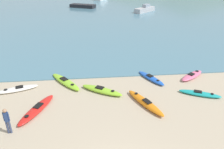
{
  "coord_description": "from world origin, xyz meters",
  "views": [
    {
      "loc": [
        -1.01,
        -5.23,
        7.86
      ],
      "look_at": [
        0.5,
        9.78,
        0.5
      ],
      "focal_mm": 35.0,
      "sensor_mm": 36.0,
      "label": 1
    }
  ],
  "objects_px": {
    "kayak_on_sand_1": "(102,90)",
    "person_near_foreground": "(7,120)",
    "moored_boat_2": "(83,6)",
    "kayak_on_sand_4": "(192,76)",
    "kayak_on_sand_9": "(65,82)",
    "kayak_on_sand_5": "(145,102)",
    "kayak_on_sand_0": "(18,89)",
    "moored_boat_1": "(145,9)",
    "kayak_on_sand_7": "(151,78)",
    "kayak_on_sand_6": "(37,109)",
    "kayak_on_sand_3": "(200,94)"
  },
  "relations": [
    {
      "from": "kayak_on_sand_4",
      "to": "moored_boat_2",
      "type": "xyz_separation_m",
      "value": [
        -9.35,
        35.16,
        0.25
      ]
    },
    {
      "from": "person_near_foreground",
      "to": "moored_boat_2",
      "type": "bearing_deg",
      "value": 85.72
    },
    {
      "from": "kayak_on_sand_6",
      "to": "moored_boat_2",
      "type": "bearing_deg",
      "value": 87.02
    },
    {
      "from": "moored_boat_2",
      "to": "person_near_foreground",
      "type": "bearing_deg",
      "value": -94.28
    },
    {
      "from": "kayak_on_sand_4",
      "to": "kayak_on_sand_7",
      "type": "height_order",
      "value": "kayak_on_sand_4"
    },
    {
      "from": "kayak_on_sand_3",
      "to": "kayak_on_sand_5",
      "type": "bearing_deg",
      "value": -169.24
    },
    {
      "from": "kayak_on_sand_5",
      "to": "moored_boat_1",
      "type": "xyz_separation_m",
      "value": [
        7.61,
        32.07,
        0.39
      ]
    },
    {
      "from": "kayak_on_sand_1",
      "to": "moored_boat_2",
      "type": "distance_m",
      "value": 36.83
    },
    {
      "from": "kayak_on_sand_0",
      "to": "kayak_on_sand_9",
      "type": "distance_m",
      "value": 3.37
    },
    {
      "from": "kayak_on_sand_5",
      "to": "kayak_on_sand_1",
      "type": "bearing_deg",
      "value": 145.34
    },
    {
      "from": "kayak_on_sand_3",
      "to": "person_near_foreground",
      "type": "xyz_separation_m",
      "value": [
        -11.76,
        -2.64,
        0.74
      ]
    },
    {
      "from": "kayak_on_sand_6",
      "to": "moored_boat_1",
      "type": "xyz_separation_m",
      "value": [
        14.33,
        32.08,
        0.42
      ]
    },
    {
      "from": "kayak_on_sand_6",
      "to": "kayak_on_sand_5",
      "type": "bearing_deg",
      "value": 0.06
    },
    {
      "from": "kayak_on_sand_9",
      "to": "moored_boat_2",
      "type": "height_order",
      "value": "moored_boat_2"
    },
    {
      "from": "kayak_on_sand_9",
      "to": "moored_boat_1",
      "type": "height_order",
      "value": "moored_boat_1"
    },
    {
      "from": "kayak_on_sand_9",
      "to": "kayak_on_sand_5",
      "type": "bearing_deg",
      "value": -32.8
    },
    {
      "from": "kayak_on_sand_0",
      "to": "kayak_on_sand_3",
      "type": "relative_size",
      "value": 1.03
    },
    {
      "from": "kayak_on_sand_7",
      "to": "kayak_on_sand_9",
      "type": "height_order",
      "value": "kayak_on_sand_9"
    },
    {
      "from": "kayak_on_sand_4",
      "to": "kayak_on_sand_6",
      "type": "bearing_deg",
      "value": -163.07
    },
    {
      "from": "moored_boat_2",
      "to": "kayak_on_sand_5",
      "type": "bearing_deg",
      "value": -83.04
    },
    {
      "from": "kayak_on_sand_1",
      "to": "person_near_foreground",
      "type": "xyz_separation_m",
      "value": [
        -5.09,
        -3.72,
        0.7
      ]
    },
    {
      "from": "kayak_on_sand_1",
      "to": "person_near_foreground",
      "type": "relative_size",
      "value": 1.99
    },
    {
      "from": "kayak_on_sand_6",
      "to": "kayak_on_sand_7",
      "type": "bearing_deg",
      "value": 23.06
    },
    {
      "from": "kayak_on_sand_6",
      "to": "kayak_on_sand_7",
      "type": "distance_m",
      "value": 8.7
    },
    {
      "from": "kayak_on_sand_5",
      "to": "kayak_on_sand_3",
      "type": "bearing_deg",
      "value": 10.76
    },
    {
      "from": "kayak_on_sand_3",
      "to": "moored_boat_1",
      "type": "distance_m",
      "value": 31.52
    },
    {
      "from": "kayak_on_sand_3",
      "to": "moored_boat_2",
      "type": "distance_m",
      "value": 38.84
    },
    {
      "from": "kayak_on_sand_5",
      "to": "kayak_on_sand_9",
      "type": "distance_m",
      "value": 6.33
    },
    {
      "from": "kayak_on_sand_1",
      "to": "kayak_on_sand_6",
      "type": "distance_m",
      "value": 4.46
    },
    {
      "from": "kayak_on_sand_0",
      "to": "moored_boat_1",
      "type": "height_order",
      "value": "moored_boat_1"
    },
    {
      "from": "kayak_on_sand_7",
      "to": "kayak_on_sand_1",
      "type": "bearing_deg",
      "value": -158.36
    },
    {
      "from": "kayak_on_sand_0",
      "to": "kayak_on_sand_9",
      "type": "relative_size",
      "value": 0.86
    },
    {
      "from": "kayak_on_sand_1",
      "to": "kayak_on_sand_4",
      "type": "relative_size",
      "value": 1.16
    },
    {
      "from": "kayak_on_sand_3",
      "to": "person_near_foreground",
      "type": "relative_size",
      "value": 1.82
    },
    {
      "from": "kayak_on_sand_7",
      "to": "moored_boat_2",
      "type": "xyz_separation_m",
      "value": [
        -5.99,
        35.21,
        0.28
      ]
    },
    {
      "from": "kayak_on_sand_5",
      "to": "kayak_on_sand_7",
      "type": "bearing_deg",
      "value": 69.33
    },
    {
      "from": "kayak_on_sand_3",
      "to": "moored_boat_2",
      "type": "xyz_separation_m",
      "value": [
        -8.72,
        37.85,
        0.28
      ]
    },
    {
      "from": "kayak_on_sand_4",
      "to": "moored_boat_2",
      "type": "distance_m",
      "value": 36.39
    },
    {
      "from": "kayak_on_sand_5",
      "to": "moored_boat_2",
      "type": "height_order",
      "value": "moored_boat_2"
    },
    {
      "from": "kayak_on_sand_9",
      "to": "kayak_on_sand_4",
      "type": "bearing_deg",
      "value": 0.14
    },
    {
      "from": "kayak_on_sand_0",
      "to": "moored_boat_2",
      "type": "height_order",
      "value": "moored_boat_2"
    },
    {
      "from": "kayak_on_sand_4",
      "to": "person_near_foreground",
      "type": "relative_size",
      "value": 1.72
    },
    {
      "from": "kayak_on_sand_9",
      "to": "person_near_foreground",
      "type": "relative_size",
      "value": 2.18
    },
    {
      "from": "kayak_on_sand_7",
      "to": "person_near_foreground",
      "type": "bearing_deg",
      "value": -149.67
    },
    {
      "from": "kayak_on_sand_6",
      "to": "moored_boat_1",
      "type": "height_order",
      "value": "moored_boat_1"
    },
    {
      "from": "moored_boat_2",
      "to": "kayak_on_sand_6",
      "type": "bearing_deg",
      "value": -92.98
    },
    {
      "from": "kayak_on_sand_5",
      "to": "kayak_on_sand_6",
      "type": "distance_m",
      "value": 6.72
    },
    {
      "from": "kayak_on_sand_4",
      "to": "moored_boat_2",
      "type": "relative_size",
      "value": 0.45
    },
    {
      "from": "kayak_on_sand_0",
      "to": "kayak_on_sand_6",
      "type": "bearing_deg",
      "value": -54.87
    },
    {
      "from": "kayak_on_sand_4",
      "to": "moored_boat_1",
      "type": "bearing_deg",
      "value": 84.08
    }
  ]
}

